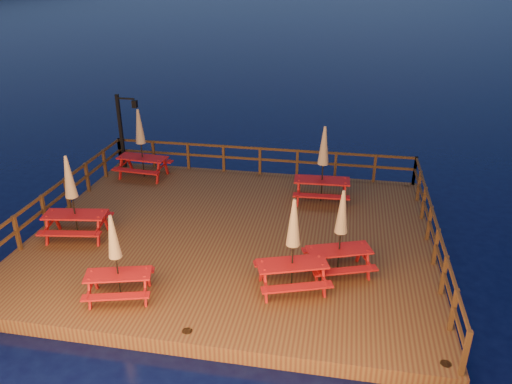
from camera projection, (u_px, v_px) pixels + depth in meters
ground at (233, 244)px, 15.56m from camera, size 500.00×500.00×0.00m
deck at (233, 238)px, 15.48m from camera, size 12.00×10.00×0.40m
deck_piles at (233, 252)px, 15.69m from camera, size 11.44×9.44×1.40m
railing at (244, 187)px, 16.66m from camera, size 11.80×9.75×1.10m
lamp_post at (124, 125)px, 19.60m from camera, size 0.85×0.18×3.00m
picnic_table_0 at (323, 163)px, 16.87m from camera, size 1.97×1.65×2.71m
picnic_table_1 at (72, 196)px, 14.59m from camera, size 2.04×1.77×2.63m
picnic_table_2 at (141, 143)px, 18.88m from camera, size 1.99×1.68×2.68m
picnic_table_3 at (116, 256)px, 11.94m from camera, size 1.88×1.68×2.28m
picnic_table_4 at (341, 231)px, 12.90m from camera, size 2.06×1.88×2.42m
picnic_table_5 at (293, 244)px, 12.22m from camera, size 2.14×1.95×2.52m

